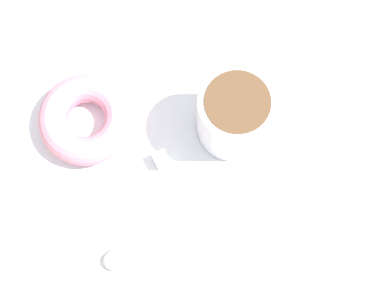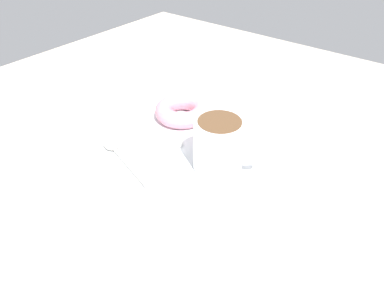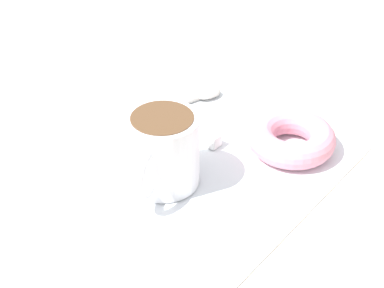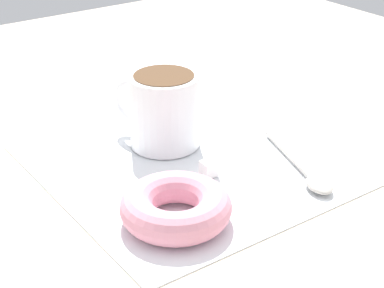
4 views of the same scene
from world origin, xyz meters
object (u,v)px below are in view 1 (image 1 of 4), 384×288
object	(u,v)px
donut	(86,119)
spoon	(141,255)
coffee_cup	(236,113)
sugar_cube	(161,159)

from	to	relation	value
donut	spoon	size ratio (longest dim) A/B	0.72
coffee_cup	donut	world-z (taller)	coffee_cup
coffee_cup	spoon	world-z (taller)	coffee_cup
coffee_cup	spoon	bearing A→B (deg)	116.78
coffee_cup	sugar_cube	world-z (taller)	coffee_cup
donut	spoon	xyz separation A→B (cm)	(-15.34, 1.43, -1.15)
spoon	sugar_cube	xyz separation A→B (cm)	(7.83, -6.47, 0.37)
spoon	donut	bearing A→B (deg)	-5.31
spoon	sugar_cube	world-z (taller)	sugar_cube
donut	coffee_cup	bearing A→B (deg)	-119.13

